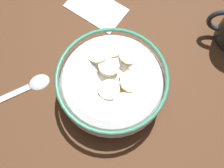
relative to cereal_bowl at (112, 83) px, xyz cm
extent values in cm
cube|color=#472B19|center=(-0.02, 0.01, -4.25)|extent=(122.91, 122.91, 2.00)
cylinder|color=white|center=(-0.02, 0.01, -2.95)|extent=(8.94, 8.94, 0.60)
torus|color=white|center=(-0.02, 0.01, -0.27)|extent=(16.26, 16.26, 5.96)
torus|color=#337259|center=(-0.02, 0.01, 2.41)|extent=(16.37, 16.37, 0.60)
cylinder|color=white|center=(-0.02, 0.01, 0.61)|extent=(12.68, 12.68, 0.40)
cube|color=tan|center=(0.13, 1.62, 1.23)|extent=(2.33, 2.35, 0.95)
cube|color=tan|center=(3.95, 0.33, 1.16)|extent=(2.29, 2.30, 0.82)
cube|color=tan|center=(-0.54, 3.39, 1.36)|extent=(1.81, 1.81, 0.75)
cube|color=tan|center=(-4.04, 2.01, 1.32)|extent=(2.06, 2.11, 0.92)
cube|color=tan|center=(-1.41, 1.54, 1.13)|extent=(2.12, 2.14, 0.79)
cube|color=tan|center=(4.75, 1.85, 1.10)|extent=(2.10, 2.10, 0.74)
cube|color=#AD7F42|center=(3.44, 3.44, 1.37)|extent=(2.02, 2.04, 0.80)
cube|color=#B78947|center=(4.36, -1.53, 1.08)|extent=(2.17, 2.15, 0.85)
cube|color=tan|center=(2.32, -1.98, 1.15)|extent=(1.88, 1.95, 0.94)
cube|color=#B78947|center=(-2.03, -0.89, 1.11)|extent=(2.27, 2.29, 0.86)
cube|color=#AD7F42|center=(1.44, 4.34, 1.25)|extent=(1.78, 1.73, 0.88)
cube|color=tan|center=(3.08, -4.40, 1.27)|extent=(2.35, 2.34, 0.89)
cube|color=tan|center=(1.41, 2.77, 1.18)|extent=(2.13, 2.08, 0.92)
cube|color=#B78947|center=(-0.51, -5.46, 1.30)|extent=(1.94, 1.88, 0.91)
cube|color=#AD7F42|center=(-1.96, 4.26, 1.28)|extent=(2.15, 2.14, 0.78)
cylinder|color=#F4EABC|center=(0.87, -1.81, 1.93)|extent=(4.38, 4.36, 1.16)
cylinder|color=#F9EFC6|center=(-2.72, -0.27, 2.17)|extent=(3.90, 3.85, 1.10)
cylinder|color=#F9EFC6|center=(-2.41, 3.39, 2.24)|extent=(4.17, 4.15, 1.02)
cylinder|color=beige|center=(0.93, -4.70, 2.08)|extent=(4.15, 4.14, 0.93)
cylinder|color=beige|center=(2.98, -3.13, 2.32)|extent=(3.22, 3.27, 0.95)
cylinder|color=beige|center=(2.81, 3.12, 2.12)|extent=(4.34, 4.35, 1.12)
cylinder|color=beige|center=(-1.71, -4.09, 2.12)|extent=(3.30, 3.29, 0.96)
cylinder|color=beige|center=(-0.39, 1.79, 2.05)|extent=(4.20, 4.18, 1.32)
ellipsoid|color=#A5A5AD|center=(11.96, 1.25, -2.85)|extent=(4.44, 4.34, 0.80)
torus|color=#262628|center=(-15.41, -14.15, 0.75)|extent=(5.28, 0.80, 5.28)
cube|color=silver|center=(6.31, -15.01, -3.10)|extent=(12.23, 9.96, 0.30)
camera|label=1|loc=(-2.87, 12.90, 35.82)|focal=40.65mm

